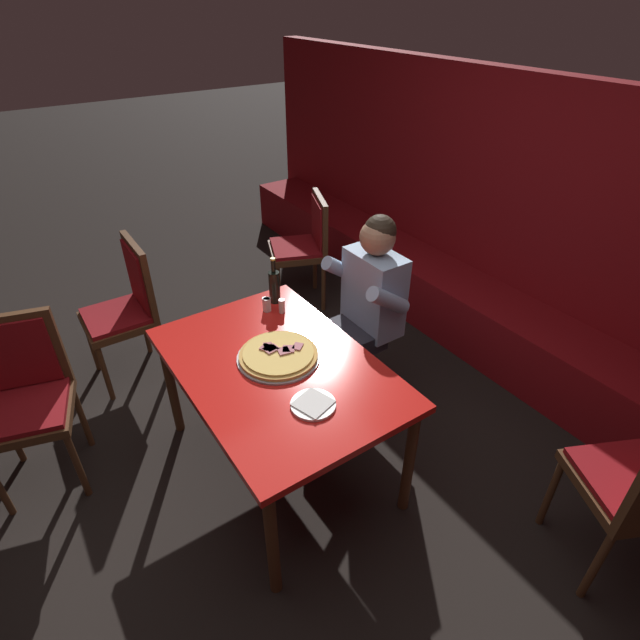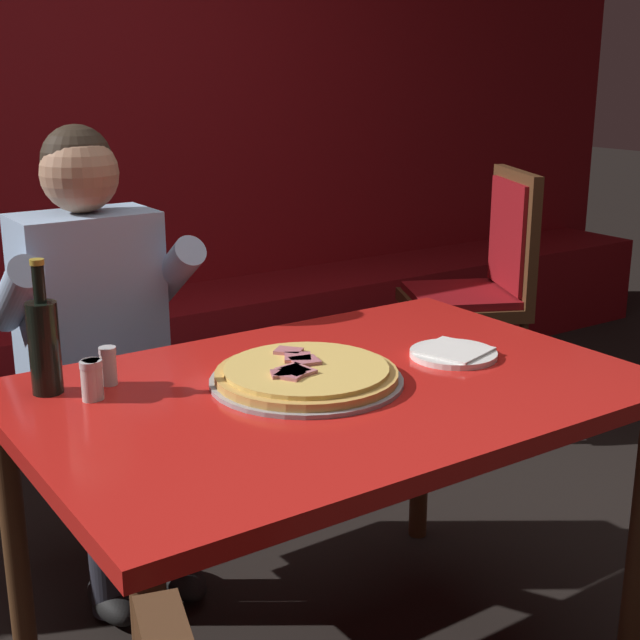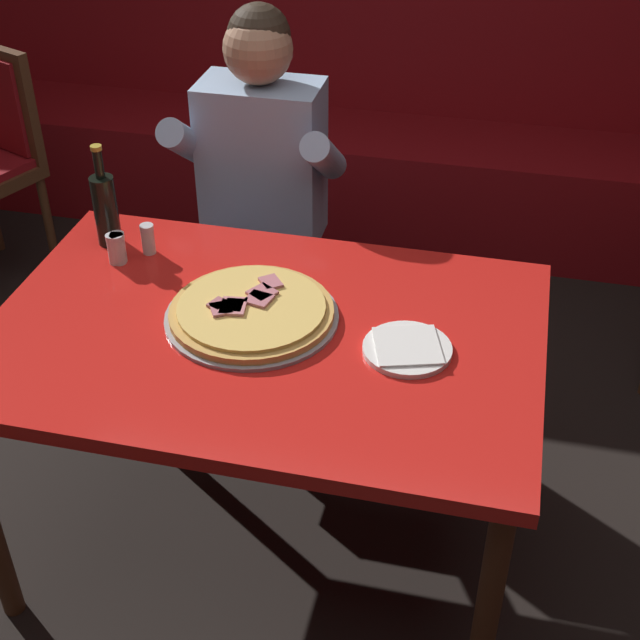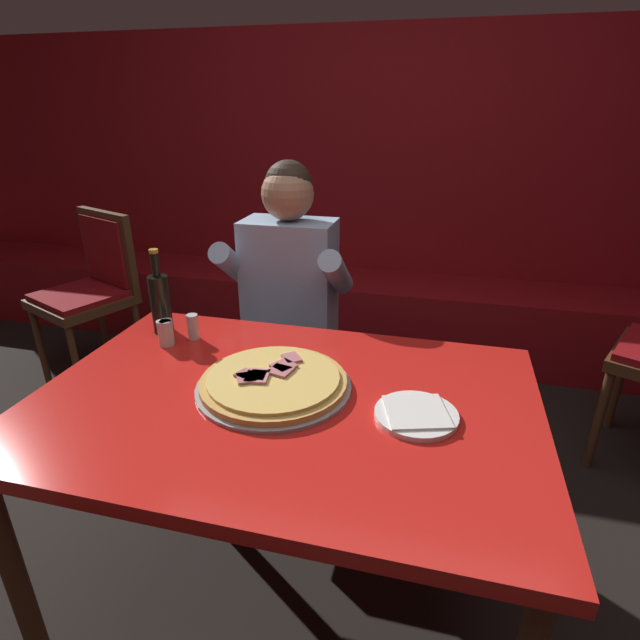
# 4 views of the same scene
# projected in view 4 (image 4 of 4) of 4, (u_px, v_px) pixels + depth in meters

# --- Properties ---
(ground_plane) EXTENTS (24.00, 24.00, 0.00)m
(ground_plane) POSITION_uv_depth(u_px,v_px,m) (290.00, 592.00, 1.64)
(ground_plane) COLOR black
(booth_wall_panel) EXTENTS (6.80, 0.16, 1.90)m
(booth_wall_panel) POSITION_uv_depth(u_px,v_px,m) (388.00, 193.00, 3.20)
(booth_wall_panel) COLOR maroon
(booth_wall_panel) RESTS_ON ground_plane
(booth_bench) EXTENTS (6.46, 0.48, 0.46)m
(booth_bench) POSITION_uv_depth(u_px,v_px,m) (376.00, 315.00, 3.20)
(booth_bench) COLOR maroon
(booth_bench) RESTS_ON ground_plane
(main_dining_table) EXTENTS (1.34, 0.91, 0.75)m
(main_dining_table) POSITION_uv_depth(u_px,v_px,m) (285.00, 421.00, 1.37)
(main_dining_table) COLOR #4C2D19
(main_dining_table) RESTS_ON ground_plane
(pizza) EXTENTS (0.43, 0.43, 0.05)m
(pizza) POSITION_uv_depth(u_px,v_px,m) (274.00, 382.00, 1.37)
(pizza) COLOR #9E9EA3
(pizza) RESTS_ON main_dining_table
(plate_white_paper) EXTENTS (0.21, 0.21, 0.02)m
(plate_white_paper) POSITION_uv_depth(u_px,v_px,m) (416.00, 414.00, 1.25)
(plate_white_paper) COLOR white
(plate_white_paper) RESTS_ON main_dining_table
(beer_bottle) EXTENTS (0.07, 0.07, 0.29)m
(beer_bottle) POSITION_uv_depth(u_px,v_px,m) (160.00, 302.00, 1.68)
(beer_bottle) COLOR black
(beer_bottle) RESTS_ON main_dining_table
(shaker_oregano) EXTENTS (0.04, 0.04, 0.09)m
(shaker_oregano) POSITION_uv_depth(u_px,v_px,m) (168.00, 333.00, 1.62)
(shaker_oregano) COLOR silver
(shaker_oregano) RESTS_ON main_dining_table
(shaker_black_pepper) EXTENTS (0.04, 0.04, 0.09)m
(shaker_black_pepper) POSITION_uv_depth(u_px,v_px,m) (193.00, 328.00, 1.66)
(shaker_black_pepper) COLOR silver
(shaker_black_pepper) RESTS_ON main_dining_table
(shaker_parmesan) EXTENTS (0.04, 0.04, 0.09)m
(shaker_parmesan) POSITION_uv_depth(u_px,v_px,m) (164.00, 334.00, 1.61)
(shaker_parmesan) COLOR silver
(shaker_parmesan) RESTS_ON main_dining_table
(shaker_red_pepper_flakes) EXTENTS (0.04, 0.04, 0.09)m
(shaker_red_pepper_flakes) POSITION_uv_depth(u_px,v_px,m) (167.00, 335.00, 1.61)
(shaker_red_pepper_flakes) COLOR silver
(shaker_red_pepper_flakes) RESTS_ON main_dining_table
(diner_seated_blue_shirt) EXTENTS (0.53, 0.53, 1.27)m
(diner_seated_blue_shirt) POSITION_uv_depth(u_px,v_px,m) (284.00, 305.00, 2.07)
(diner_seated_blue_shirt) COLOR black
(diner_seated_blue_shirt) RESTS_ON ground_plane
(dining_chair_side_aisle) EXTENTS (0.57, 0.57, 0.95)m
(dining_chair_side_aisle) POSITION_uv_depth(u_px,v_px,m) (93.00, 284.00, 2.74)
(dining_chair_side_aisle) COLOR #4C2D19
(dining_chair_side_aisle) RESTS_ON ground_plane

